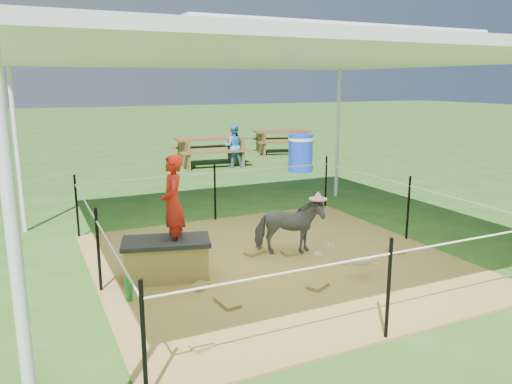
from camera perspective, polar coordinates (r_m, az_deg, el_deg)
name	(u,v)px	position (r m, az deg, el deg)	size (l,w,h in m)	color
ground	(275,263)	(6.74, 2.20, -8.08)	(90.00, 90.00, 0.00)	#2D5919
hay_patch	(275,262)	(6.73, 2.20, -7.96)	(4.60, 4.60, 0.03)	brown
canopy_tent	(277,54)	(6.32, 2.41, 15.43)	(6.30, 6.30, 2.90)	silver
rope_fence	(276,216)	(6.54, 2.25, -2.80)	(4.54, 4.54, 1.00)	black
straw_bale	(167,261)	(6.18, -10.15, -7.76)	(0.98, 0.49, 0.43)	olive
dark_cloth	(166,242)	(6.10, -10.24, -5.61)	(1.04, 0.54, 0.05)	black
woman	(172,196)	(5.98, -9.52, -0.40)	(0.43, 0.28, 1.17)	red
green_bottle	(129,289)	(5.69, -14.34, -10.66)	(0.08, 0.08, 0.27)	#1B7C2C
pony	(289,227)	(6.87, 3.79, -3.98)	(0.42, 0.93, 0.78)	#505055
pink_hat	(289,195)	(6.75, 3.84, -0.33)	(0.24, 0.24, 0.11)	pink
foal	(361,260)	(6.26, 11.93, -7.58)	(0.79, 0.44, 0.44)	#BEA98B
trash_barrel	(301,153)	(13.43, 5.11, 4.46)	(0.65, 0.65, 1.00)	blue
picnic_table_near	(210,151)	(14.44, -5.26, 4.66)	(1.99, 1.44, 0.83)	brown
picnic_table_far	(282,142)	(16.94, 2.94, 5.75)	(1.85, 1.34, 0.77)	#56301D
distant_person	(234,146)	(14.11, -2.57, 5.28)	(0.58, 0.45, 1.20)	#3990D5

